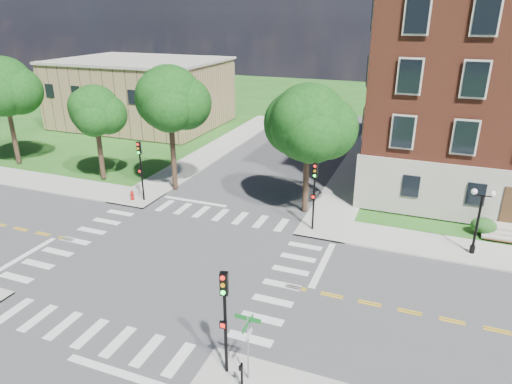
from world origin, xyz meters
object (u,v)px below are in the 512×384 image
(traffic_signal_ne, at_px, (314,188))
(twin_lamp_west, at_px, (478,218))
(traffic_signal_se, at_px, (225,310))
(traffic_signal_nw, at_px, (140,164))
(push_button_post, at_px, (242,374))
(street_sign_pole, at_px, (248,336))
(fire_hydrant, at_px, (132,196))

(traffic_signal_ne, xyz_separation_m, twin_lamp_west, (10.15, 0.39, -0.66))
(traffic_signal_ne, bearing_deg, traffic_signal_se, -89.85)
(traffic_signal_nw, height_order, push_button_post, traffic_signal_nw)
(twin_lamp_west, bearing_deg, traffic_signal_ne, -177.78)
(traffic_signal_se, distance_m, traffic_signal_nw, 20.12)
(traffic_signal_se, height_order, street_sign_pole, traffic_signal_se)
(twin_lamp_west, relative_size, street_sign_pole, 1.36)
(traffic_signal_se, xyz_separation_m, twin_lamp_west, (10.11, 14.71, -0.66))
(traffic_signal_se, distance_m, traffic_signal_ne, 14.32)
(traffic_signal_se, bearing_deg, fire_hydrant, 136.03)
(traffic_signal_ne, xyz_separation_m, traffic_signal_nw, (-13.87, 0.22, 0.00))
(traffic_signal_se, height_order, fire_hydrant, traffic_signal_se)
(push_button_post, relative_size, fire_hydrant, 1.60)
(traffic_signal_nw, xyz_separation_m, twin_lamp_west, (24.02, 0.17, -0.66))
(traffic_signal_nw, height_order, street_sign_pole, traffic_signal_nw)
(twin_lamp_west, bearing_deg, traffic_signal_se, -124.49)
(twin_lamp_west, relative_size, fire_hydrant, 5.64)
(traffic_signal_se, xyz_separation_m, push_button_post, (0.94, -0.58, -2.39))
(twin_lamp_west, height_order, push_button_post, twin_lamp_west)
(traffic_signal_ne, bearing_deg, fire_hydrant, -179.92)
(traffic_signal_ne, relative_size, fire_hydrant, 6.40)
(twin_lamp_west, relative_size, push_button_post, 3.53)
(push_button_post, bearing_deg, street_sign_pole, 81.26)
(fire_hydrant, bearing_deg, traffic_signal_ne, 0.08)
(street_sign_pole, bearing_deg, push_button_post, -98.74)
(street_sign_pole, bearing_deg, traffic_signal_ne, 94.20)
(traffic_signal_se, height_order, twin_lamp_west, traffic_signal_se)
(traffic_signal_se, bearing_deg, street_sign_pole, -3.68)
(traffic_signal_nw, bearing_deg, street_sign_pole, -44.37)
(twin_lamp_west, distance_m, push_button_post, 17.91)
(twin_lamp_west, bearing_deg, push_button_post, -120.95)
(push_button_post, distance_m, fire_hydrant, 21.67)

